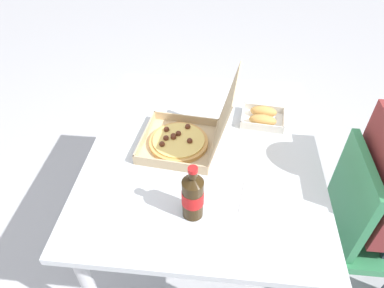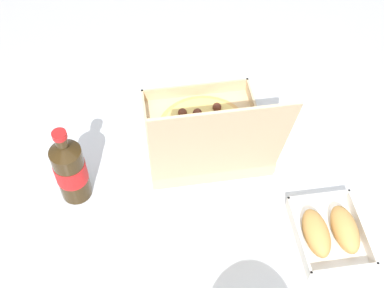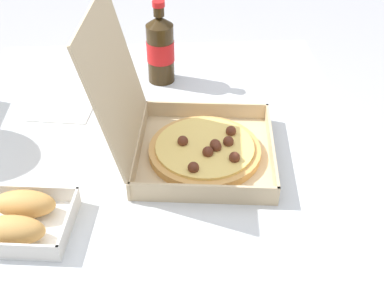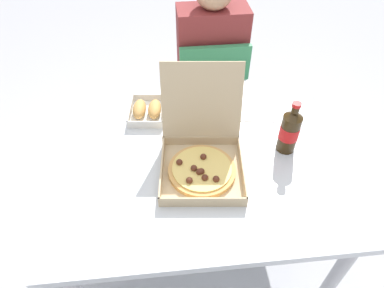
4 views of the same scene
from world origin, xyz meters
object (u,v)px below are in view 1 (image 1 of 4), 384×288
Objects in this scene: chair at (370,223)px; bread_side_box at (263,117)px; paper_menu at (263,198)px; pizza_box_open at (186,137)px; cola_bottle at (193,196)px.

chair is 4.05× the size of bread_side_box.
paper_menu is (0.10, -0.47, 0.23)m from chair.
pizza_box_open is (-0.15, -0.78, 0.28)m from chair.
pizza_box_open reaches higher than chair.
pizza_box_open is 0.35m from cola_bottle.
paper_menu is at bearing -2.52° from bread_side_box.
chair is 3.71× the size of cola_bottle.
chair reaches higher than paper_menu.
pizza_box_open is 1.77× the size of cola_bottle.
paper_menu is at bearing -78.35° from chair.
cola_bottle is (0.34, 0.06, 0.05)m from pizza_box_open.
bread_side_box is (-0.20, 0.32, -0.02)m from pizza_box_open.
bread_side_box is 0.60m from cola_bottle.
cola_bottle is 0.28m from paper_menu.
pizza_box_open is 1.93× the size of bread_side_box.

